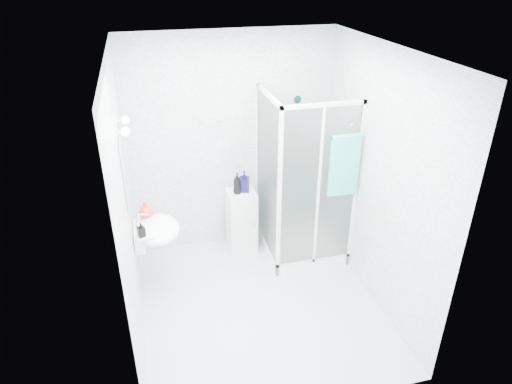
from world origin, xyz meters
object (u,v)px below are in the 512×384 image
object	(u,v)px
wall_basin	(155,230)
soap_dispenser_orange	(146,210)
storage_cabinet	(242,221)
shampoo_bottle_a	(237,183)
shampoo_bottle_b	(244,181)
soap_dispenser_black	(141,230)
shower_enclosure	(298,223)
hand_towel	(344,164)

from	to	relation	value
wall_basin	soap_dispenser_orange	size ratio (longest dim) A/B	2.99
storage_cabinet	shampoo_bottle_a	distance (m)	0.53
wall_basin	shampoo_bottle_b	world-z (taller)	shampoo_bottle_b
wall_basin	soap_dispenser_black	bearing A→B (deg)	-123.14
wall_basin	shampoo_bottle_b	size ratio (longest dim) A/B	2.20
shampoo_bottle_b	soap_dispenser_orange	xyz separation A→B (m)	(-1.14, -0.46, 0.03)
shower_enclosure	hand_towel	distance (m)	1.04
soap_dispenser_orange	shower_enclosure	bearing A→B (deg)	5.47
wall_basin	storage_cabinet	bearing A→B (deg)	29.90
hand_towel	shampoo_bottle_a	size ratio (longest dim) A/B	2.65
storage_cabinet	hand_towel	distance (m)	1.51
shower_enclosure	soap_dispenser_orange	size ratio (longest dim) A/B	10.67
hand_towel	soap_dispenser_orange	distance (m)	2.10
shower_enclosure	wall_basin	world-z (taller)	shower_enclosure
shampoo_bottle_a	soap_dispenser_orange	size ratio (longest dim) A/B	1.38
shower_enclosure	shampoo_bottle_b	world-z (taller)	shower_enclosure
shower_enclosure	shampoo_bottle_b	distance (m)	0.81
wall_basin	hand_towel	world-z (taller)	hand_towel
shampoo_bottle_a	shampoo_bottle_b	bearing A→B (deg)	20.14
wall_basin	shampoo_bottle_a	bearing A→B (deg)	30.37
shower_enclosure	storage_cabinet	xyz separation A→B (m)	(-0.62, 0.28, -0.05)
soap_dispenser_orange	soap_dispenser_black	xyz separation A→B (m)	(-0.06, -0.34, -0.02)
hand_towel	soap_dispenser_black	bearing A→B (deg)	-177.15
soap_dispenser_orange	soap_dispenser_black	bearing A→B (deg)	-99.64
shower_enclosure	hand_towel	size ratio (longest dim) A/B	2.93
shower_enclosure	storage_cabinet	size ratio (longest dim) A/B	2.50
shower_enclosure	hand_towel	bearing A→B (deg)	-50.50
shampoo_bottle_b	shampoo_bottle_a	bearing A→B (deg)	-159.86
hand_towel	shampoo_bottle_a	world-z (taller)	hand_towel
wall_basin	soap_dispenser_orange	bearing A→B (deg)	113.56
shower_enclosure	wall_basin	distance (m)	1.72
hand_towel	shampoo_bottle_a	bearing A→B (deg)	146.54
shampoo_bottle_b	hand_towel	bearing A→B (deg)	-37.38
storage_cabinet	soap_dispenser_orange	xyz separation A→B (m)	(-1.10, -0.44, 0.56)
wall_basin	storage_cabinet	world-z (taller)	wall_basin
shampoo_bottle_b	soap_dispenser_black	xyz separation A→B (m)	(-1.20, -0.80, 0.01)
shampoo_bottle_a	soap_dispenser_black	xyz separation A→B (m)	(-1.11, -0.77, 0.01)
shampoo_bottle_b	soap_dispenser_black	bearing A→B (deg)	-146.29
shampoo_bottle_b	soap_dispenser_black	world-z (taller)	shampoo_bottle_b
storage_cabinet	shampoo_bottle_b	size ratio (longest dim) A/B	3.14
hand_towel	shower_enclosure	bearing A→B (deg)	129.50
shampoo_bottle_b	soap_dispenser_orange	distance (m)	1.23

